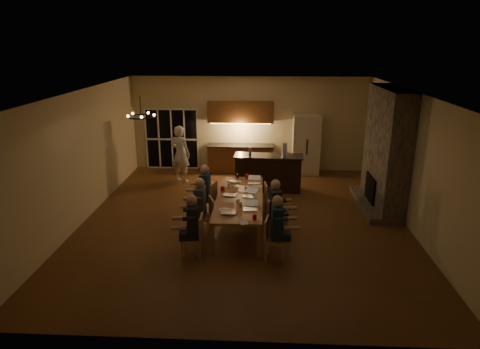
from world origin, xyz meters
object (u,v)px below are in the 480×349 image
person_left_far (205,191)px  laptop_d (250,192)px  dining_table (240,211)px  chair_right_mid (278,217)px  refrigerator (306,144)px  person_right_near (277,227)px  person_left_near (193,226)px  chair_right_near (276,239)px  laptop_f (254,179)px  plate_near (252,205)px  laptop_b (250,205)px  can_right (254,192)px  person_right_mid (275,208)px  standing_person (180,154)px  laptop_a (228,208)px  redcup_mid (222,188)px  laptop_e (234,177)px  chair_left_near (192,236)px  bar_bottle (250,151)px  plate_far (256,187)px  laptop_c (229,191)px  mug_back (229,185)px  chair_right_far (273,200)px  mug_mid (246,188)px  chair_left_far (206,199)px  can_cola (238,176)px  person_left_mid (200,207)px  redcup_far (247,176)px  mug_front (238,201)px  redcup_near (255,217)px  bar_blender (284,150)px  plate_left (225,210)px  can_silver (241,205)px

person_left_far → laptop_d: (1.14, -0.53, 0.17)m
dining_table → chair_right_mid: (0.92, -0.48, 0.07)m
refrigerator → person_right_near: 6.12m
person_left_near → dining_table: bearing=142.7°
chair_right_near → laptop_f: 2.72m
laptop_f → plate_near: laptop_f is taller
chair_right_near → person_left_near: bearing=98.1°
laptop_b → can_right: laptop_b is taller
person_right_mid → standing_person: bearing=25.9°
laptop_a → laptop_d: (0.43, 1.02, 0.00)m
laptop_a → redcup_mid: bearing=-79.6°
dining_table → laptop_e: bearing=99.8°
dining_table → person_right_mid: 1.04m
chair_left_near → bar_bottle: 4.39m
standing_person → plate_far: standing_person is taller
dining_table → person_right_near: size_ratio=2.28×
laptop_c → mug_back: laptop_c is taller
chair_left_near → chair_right_far: (1.74, 2.16, 0.00)m
person_right_near → mug_mid: 2.16m
laptop_a → bar_bottle: size_ratio=1.33×
chair_left_far → chair_right_near: bearing=54.0°
chair_right_near → person_left_far: bearing=46.9°
can_right → can_cola: bearing=111.1°
chair_right_far → plate_near: 1.30m
laptop_a → refrigerator: bearing=-111.8°
person_right_mid → person_left_mid: bearing=78.4°
redcup_far → bar_bottle: bearing=88.0°
chair_left_far → laptop_a: laptop_a is taller
can_right → person_left_far: bearing=165.1°
plate_far → refrigerator: bearing=66.8°
mug_front → mug_mid: 0.88m
person_right_mid → redcup_near: (-0.45, -0.79, 0.12)m
person_left_mid → plate_far: person_left_mid is taller
person_right_near → mug_back: 2.57m
chair_right_far → bar_blender: (0.34, 1.93, 0.84)m
laptop_a → laptop_b: 0.52m
laptop_d → redcup_mid: bearing=175.5°
mug_front → can_cola: size_ratio=0.83×
mug_front → redcup_far: bearing=85.7°
person_left_near → redcup_far: size_ratio=11.50×
laptop_d → plate_near: 0.57m
bar_bottle → laptop_d: bearing=-88.4°
plate_left → plate_far: 1.72m
person_right_mid → plate_far: size_ratio=5.04×
refrigerator → redcup_far: size_ratio=16.67×
laptop_a → mug_back: size_ratio=3.20×
person_left_near → can_silver: size_ratio=11.50×
person_left_mid → bar_blender: bar_blender is taller
plate_near → bar_bottle: bar_bottle is taller
refrigerator → mug_mid: refrigerator is taller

